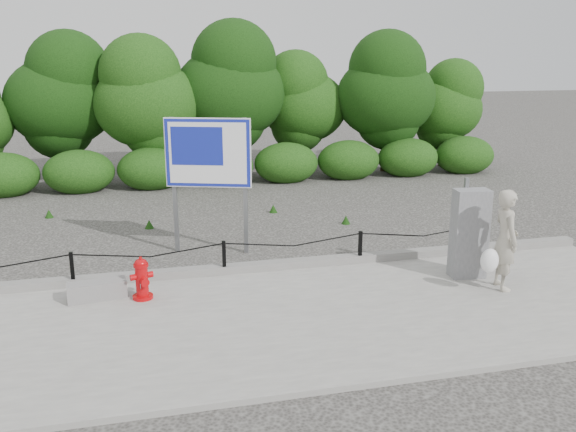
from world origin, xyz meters
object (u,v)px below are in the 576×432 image
Objects in this scene: concrete_block at (97,290)px; fire_hydrant at (142,279)px; advertising_sign at (208,159)px; pedestrian at (504,241)px; utility_cabinet at (469,234)px.

fire_hydrant is at bearing -12.81° from concrete_block.
pedestrian is at bearing -17.46° from advertising_sign.
pedestrian is 5.51m from advertising_sign.
advertising_sign is (-4.10, 2.58, 1.01)m from utility_cabinet.
fire_hydrant is 0.77× the size of concrete_block.
advertising_sign is (1.34, 2.27, 1.45)m from fire_hydrant.
pedestrian is at bearing -61.25° from utility_cabinet.
fire_hydrant is at bearing -101.59° from advertising_sign.
fire_hydrant is 0.73m from concrete_block.
fire_hydrant is 5.80m from pedestrian.
fire_hydrant is 0.41× the size of pedestrian.
utility_cabinet is at bearing 30.96° from pedestrian.
advertising_sign is (-4.36, 3.22, 0.97)m from pedestrian.
utility_cabinet reaches higher than fire_hydrant.
pedestrian reaches higher than concrete_block.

